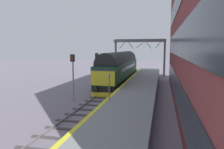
% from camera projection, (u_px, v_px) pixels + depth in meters
% --- Properties ---
extents(ground_plane, '(140.00, 140.00, 0.00)m').
position_uv_depth(ground_plane, '(107.00, 94.00, 24.91)').
color(ground_plane, slate).
rests_on(ground_plane, ground).
extents(track_main, '(2.50, 60.00, 0.15)m').
position_uv_depth(track_main, '(107.00, 94.00, 24.90)').
color(track_main, slate).
rests_on(track_main, ground).
extents(station_platform, '(4.00, 44.00, 1.01)m').
position_uv_depth(station_platform, '(138.00, 91.00, 24.05)').
color(station_platform, gray).
rests_on(station_platform, ground).
extents(station_building, '(4.87, 34.07, 18.23)m').
position_uv_depth(station_building, '(209.00, 0.00, 17.85)').
color(station_building, brown).
rests_on(station_building, ground).
extents(diesel_locomotive, '(2.74, 19.56, 4.68)m').
position_uv_depth(diesel_locomotive, '(120.00, 67.00, 32.30)').
color(diesel_locomotive, black).
rests_on(diesel_locomotive, ground).
extents(signal_post_near, '(0.44, 0.22, 4.62)m').
position_uv_depth(signal_post_near, '(73.00, 72.00, 21.20)').
color(signal_post_near, gray).
rests_on(signal_post_near, ground).
extents(signal_post_mid, '(0.44, 0.22, 4.58)m').
position_uv_depth(signal_post_mid, '(97.00, 65.00, 28.94)').
color(signal_post_mid, gray).
rests_on(signal_post_mid, ground).
extents(platform_number_sign, '(0.10, 0.44, 2.18)m').
position_uv_depth(platform_number_sign, '(109.00, 83.00, 17.55)').
color(platform_number_sign, slate).
rests_on(platform_number_sign, station_platform).
extents(overhead_footbridge, '(9.30, 2.00, 6.83)m').
position_uv_depth(overhead_footbridge, '(140.00, 43.00, 39.47)').
color(overhead_footbridge, slate).
rests_on(overhead_footbridge, ground).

